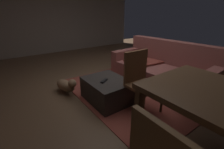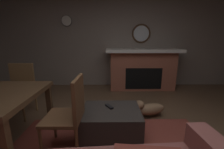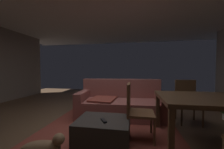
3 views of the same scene
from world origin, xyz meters
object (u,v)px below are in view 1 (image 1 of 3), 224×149
(couch, at_px, (162,71))
(small_dog, at_px, (66,85))
(ottoman_coffee_table, at_px, (107,90))
(dining_chair_west, at_px, (140,78))
(tv_remote, at_px, (104,81))

(couch, height_order, small_dog, couch)
(couch, xyz_separation_m, ottoman_coffee_table, (-0.14, -1.28, -0.12))
(dining_chair_west, bearing_deg, couch, 109.28)
(tv_remote, bearing_deg, dining_chair_west, 6.30)
(tv_remote, bearing_deg, ottoman_coffee_table, 79.11)
(couch, distance_m, dining_chair_west, 1.09)
(dining_chair_west, relative_size, small_dog, 1.65)
(ottoman_coffee_table, height_order, tv_remote, tv_remote)
(small_dog, bearing_deg, ottoman_coffee_table, 35.55)
(tv_remote, height_order, small_dog, tv_remote)
(ottoman_coffee_table, bearing_deg, dining_chair_west, 28.84)
(small_dog, bearing_deg, dining_chair_west, 32.83)
(small_dog, bearing_deg, couch, 65.24)
(ottoman_coffee_table, height_order, dining_chair_west, dining_chair_west)
(couch, bearing_deg, tv_remote, -94.67)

